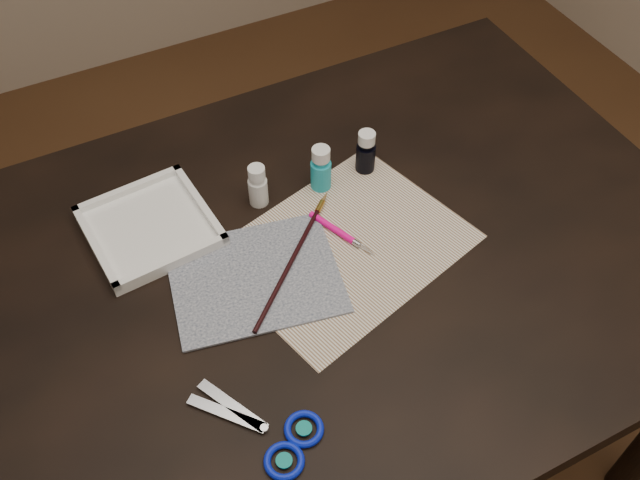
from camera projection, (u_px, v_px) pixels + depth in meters
name	position (u px, v px, depth m)	size (l,w,h in m)	color
ground	(320.00, 452.00, 1.74)	(3.50, 3.50, 0.02)	#422614
table	(320.00, 374.00, 1.45)	(1.30, 0.90, 0.75)	black
paper	(344.00, 246.00, 1.17)	(0.38, 0.29, 0.00)	white
canvas	(255.00, 277.00, 1.13)	(0.26, 0.21, 0.00)	#111B34
paint_bottle_white	(258.00, 185.00, 1.21)	(0.03, 0.03, 0.08)	silver
paint_bottle_cyan	(321.00, 168.00, 1.23)	(0.04, 0.04, 0.09)	#1EA9BE
paint_bottle_navy	(366.00, 152.00, 1.26)	(0.03, 0.03, 0.08)	black
paintbrush	(294.00, 256.00, 1.15)	(0.31, 0.01, 0.01)	black
craft_knife	(342.00, 234.00, 1.18)	(0.14, 0.01, 0.01)	#FF098B
scissors	(249.00, 427.00, 0.97)	(0.21, 0.11, 0.01)	silver
palette_tray	(150.00, 226.00, 1.19)	(0.20, 0.20, 0.02)	white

